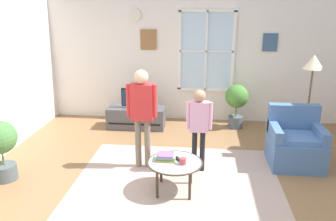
% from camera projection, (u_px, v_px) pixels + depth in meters
% --- Properties ---
extents(ground_plane, '(6.56, 6.65, 0.02)m').
position_uv_depth(ground_plane, '(186.00, 195.00, 4.43)').
color(ground_plane, olive).
extents(back_wall, '(5.96, 0.17, 2.68)m').
position_uv_depth(back_wall, '(195.00, 55.00, 6.95)').
color(back_wall, silver).
rests_on(back_wall, ground_plane).
extents(area_rug, '(2.80, 2.36, 0.01)m').
position_uv_depth(area_rug, '(177.00, 182.00, 4.73)').
color(area_rug, tan).
rests_on(area_rug, ground_plane).
extents(tv_stand, '(1.11, 0.48, 0.41)m').
position_uv_depth(tv_stand, '(136.00, 117.00, 6.75)').
color(tv_stand, '#4C4C51').
rests_on(tv_stand, ground_plane).
extents(television, '(0.56, 0.08, 0.38)m').
position_uv_depth(television, '(136.00, 98.00, 6.63)').
color(television, '#4C4C4C').
rests_on(television, tv_stand).
extents(armchair, '(0.76, 0.74, 0.87)m').
position_uv_depth(armchair, '(295.00, 144.00, 5.18)').
color(armchair, '#476B9E').
rests_on(armchair, ground_plane).
extents(coffee_table, '(0.72, 0.72, 0.42)m').
position_uv_depth(coffee_table, '(175.00, 164.00, 4.40)').
color(coffee_table, '#99B2B7').
rests_on(coffee_table, ground_plane).
extents(book_stack, '(0.26, 0.19, 0.09)m').
position_uv_depth(book_stack, '(166.00, 157.00, 4.44)').
color(book_stack, '#C5843D').
rests_on(book_stack, coffee_table).
extents(cup, '(0.09, 0.09, 0.08)m').
position_uv_depth(cup, '(183.00, 161.00, 4.32)').
color(cup, '#BF3F3F').
rests_on(cup, coffee_table).
extents(remote_near_books, '(0.11, 0.14, 0.02)m').
position_uv_depth(remote_near_books, '(178.00, 159.00, 4.45)').
color(remote_near_books, black).
rests_on(remote_near_books, coffee_table).
extents(person_pink_shirt, '(0.37, 0.17, 1.22)m').
position_uv_depth(person_pink_shirt, '(199.00, 121.00, 4.83)').
color(person_pink_shirt, black).
rests_on(person_pink_shirt, ground_plane).
extents(person_red_shirt, '(0.44, 0.20, 1.47)m').
position_uv_depth(person_red_shirt, '(142.00, 108.00, 4.91)').
color(person_red_shirt, '#726656').
rests_on(person_red_shirt, ground_plane).
extents(potted_plant_by_window, '(0.45, 0.45, 0.86)m').
position_uv_depth(potted_plant_by_window, '(237.00, 101.00, 6.64)').
color(potted_plant_by_window, '#4C565B').
rests_on(potted_plant_by_window, ground_plane).
extents(potted_plant_corner, '(0.45, 0.45, 0.85)m').
position_uv_depth(potted_plant_corner, '(1.00, 145.00, 4.65)').
color(potted_plant_corner, '#4C565B').
rests_on(potted_plant_corner, ground_plane).
extents(floor_lamp, '(0.32, 0.32, 1.59)m').
position_uv_depth(floor_lamp, '(313.00, 72.00, 5.35)').
color(floor_lamp, black).
rests_on(floor_lamp, ground_plane).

